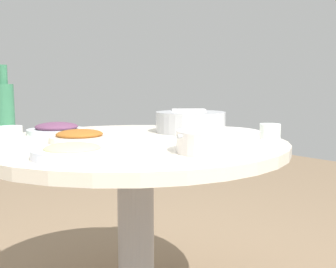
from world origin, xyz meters
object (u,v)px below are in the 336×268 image
(dish_eggplant, at_px, (57,129))
(tea_cup_side, at_px, (169,119))
(dish_noodles, at_px, (73,151))
(tea_cup_far, at_px, (270,131))
(dish_stirfry, at_px, (80,137))
(green_bottle, at_px, (5,109))
(rice_bowl, at_px, (190,121))
(tea_cup_near, at_px, (10,137))
(soup_bowl, at_px, (218,142))
(round_dining_table, at_px, (135,176))

(dish_eggplant, relative_size, tea_cup_side, 3.09)
(dish_noodles, xyz_separation_m, tea_cup_far, (-0.76, 0.11, 0.01))
(dish_stirfry, relative_size, tea_cup_far, 2.75)
(dish_eggplant, distance_m, green_bottle, 0.23)
(rice_bowl, distance_m, tea_cup_near, 0.74)
(soup_bowl, bearing_deg, round_dining_table, -85.47)
(green_bottle, bearing_deg, tea_cup_near, 75.91)
(green_bottle, relative_size, tea_cup_side, 3.55)
(dish_eggplant, xyz_separation_m, tea_cup_far, (-0.56, 0.66, 0.01))
(soup_bowl, xyz_separation_m, dish_noodles, (0.37, -0.20, -0.01))
(soup_bowl, relative_size, dish_eggplant, 1.11)
(tea_cup_side, bearing_deg, green_bottle, -5.47)
(dish_eggplant, relative_size, tea_cup_near, 3.08)
(rice_bowl, distance_m, tea_cup_far, 0.36)
(dish_stirfry, xyz_separation_m, tea_cup_side, (-0.59, -0.20, 0.02))
(rice_bowl, relative_size, dish_noodles, 1.35)
(soup_bowl, distance_m, tea_cup_near, 0.66)
(round_dining_table, relative_size, dish_noodles, 4.98)
(rice_bowl, relative_size, tea_cup_near, 3.84)
(dish_eggplant, distance_m, dish_stirfry, 0.28)
(round_dining_table, bearing_deg, tea_cup_near, -14.29)
(tea_cup_near, xyz_separation_m, tea_cup_far, (-0.83, 0.41, -0.01))
(soup_bowl, xyz_separation_m, dish_eggplant, (0.18, -0.75, -0.01))
(dish_eggplant, height_order, tea_cup_near, tea_cup_near)
(round_dining_table, bearing_deg, dish_noodles, 28.87)
(soup_bowl, height_order, tea_cup_side, tea_cup_side)
(soup_bowl, distance_m, tea_cup_far, 0.39)
(dish_eggplant, relative_size, dish_noodles, 1.08)
(tea_cup_far, xyz_separation_m, tea_cup_side, (0.01, -0.59, 0.01))
(green_bottle, bearing_deg, soup_bowl, 117.38)
(dish_noodles, relative_size, tea_cup_near, 2.85)
(tea_cup_near, relative_size, tea_cup_side, 1.00)
(tea_cup_far, bearing_deg, tea_cup_side, -88.90)
(soup_bowl, bearing_deg, green_bottle, -62.62)
(rice_bowl, xyz_separation_m, dish_eggplant, (0.47, -0.32, -0.03))
(rice_bowl, relative_size, tea_cup_side, 3.85)
(tea_cup_far, bearing_deg, round_dining_table, -36.12)
(round_dining_table, bearing_deg, soup_bowl, 94.53)
(green_bottle, bearing_deg, round_dining_table, 134.84)
(round_dining_table, relative_size, dish_eggplant, 4.61)
(dish_stirfry, height_order, tea_cup_near, tea_cup_near)
(green_bottle, xyz_separation_m, tea_cup_near, (0.06, 0.25, -0.08))
(soup_bowl, distance_m, dish_noodles, 0.42)
(dish_noodles, height_order, tea_cup_near, tea_cup_near)
(tea_cup_side, bearing_deg, dish_noodles, 32.33)
(round_dining_table, relative_size, tea_cup_side, 14.24)
(green_bottle, xyz_separation_m, tea_cup_far, (-0.77, 0.66, -0.08))
(round_dining_table, distance_m, tea_cup_side, 0.52)
(rice_bowl, relative_size, soup_bowl, 1.12)
(green_bottle, height_order, tea_cup_far, green_bottle)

